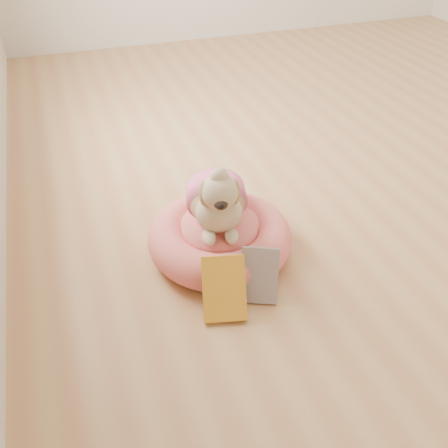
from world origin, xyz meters
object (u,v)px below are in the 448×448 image
object	(u,v)px
dog	(217,187)
book_yellow	(224,288)
book_white	(260,275)
pet_bed	(220,238)

from	to	relation	value
dog	book_yellow	size ratio (longest dim) A/B	1.82
book_yellow	book_white	size ratio (longest dim) A/B	1.11
pet_bed	book_white	distance (m)	0.29
pet_bed	dog	distance (m)	0.23
dog	book_yellow	xyz separation A→B (m)	(-0.09, -0.33, -0.20)
dog	book_white	xyz separation A→B (m)	(0.06, -0.30, -0.20)
dog	book_white	bearing A→B (deg)	-65.63
pet_bed	book_yellow	xyz separation A→B (m)	(-0.09, -0.31, 0.03)
pet_bed	book_white	xyz separation A→B (m)	(0.05, -0.28, 0.03)
pet_bed	dog	size ratio (longest dim) A/B	1.39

